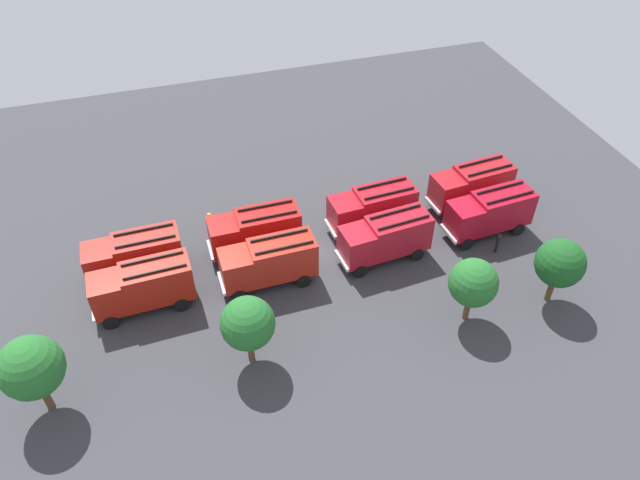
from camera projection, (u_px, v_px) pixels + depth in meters
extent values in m
plane|color=#38383D|center=(320.00, 253.00, 47.66)|extent=(64.50, 64.50, 0.00)
cube|color=#A8171F|center=(447.00, 192.00, 50.23)|extent=(2.41, 2.68, 2.60)
cube|color=#8C9EAD|center=(436.00, 192.00, 49.72)|extent=(0.26, 2.12, 1.46)
cube|color=#A8171F|center=(482.00, 181.00, 51.12)|extent=(5.00, 2.91, 2.90)
cube|color=black|center=(490.00, 170.00, 49.60)|extent=(4.31, 0.49, 0.12)
cube|color=black|center=(481.00, 161.00, 50.55)|extent=(4.31, 0.49, 0.12)
cube|color=silver|center=(432.00, 206.00, 50.65)|extent=(0.40, 2.38, 0.28)
cylinder|color=black|center=(449.00, 215.00, 50.38)|extent=(1.13, 0.44, 1.10)
cylinder|color=black|center=(435.00, 199.00, 52.03)|extent=(1.13, 0.44, 1.10)
cylinder|color=black|center=(498.00, 201.00, 51.76)|extent=(1.13, 0.44, 1.10)
cylinder|color=black|center=(483.00, 186.00, 53.42)|extent=(1.13, 0.44, 1.10)
cube|color=#A91420|center=(345.00, 215.00, 47.95)|extent=(2.33, 2.62, 2.60)
cube|color=#8C9EAD|center=(332.00, 215.00, 47.47)|extent=(0.20, 2.13, 1.46)
cube|color=#A91420|center=(384.00, 204.00, 48.77)|extent=(4.93, 2.76, 2.90)
cube|color=black|center=(389.00, 193.00, 47.24)|extent=(4.32, 0.36, 0.12)
cube|color=black|center=(382.00, 183.00, 48.20)|extent=(4.32, 0.36, 0.12)
cube|color=silver|center=(330.00, 229.00, 48.41)|extent=(0.33, 2.38, 0.28)
cylinder|color=black|center=(347.00, 239.00, 48.09)|extent=(1.12, 0.41, 1.10)
cylinder|color=black|center=(336.00, 221.00, 49.77)|extent=(1.12, 0.41, 1.10)
cylinder|color=black|center=(402.00, 225.00, 49.37)|extent=(1.12, 0.41, 1.10)
cylinder|color=black|center=(390.00, 208.00, 51.05)|extent=(1.12, 0.41, 1.10)
cube|color=#AC1210|center=(224.00, 237.00, 45.95)|extent=(2.21, 2.51, 2.60)
cube|color=#8C9EAD|center=(210.00, 236.00, 45.51)|extent=(0.08, 2.13, 1.46)
cube|color=#AC1210|center=(268.00, 227.00, 46.62)|extent=(4.81, 2.51, 2.90)
cube|color=black|center=(269.00, 216.00, 45.09)|extent=(4.32, 0.13, 0.12)
cube|color=black|center=(265.00, 206.00, 46.07)|extent=(4.32, 0.13, 0.12)
cube|color=silver|center=(210.00, 251.00, 46.45)|extent=(0.21, 2.38, 0.28)
cylinder|color=black|center=(226.00, 262.00, 46.08)|extent=(1.10, 0.35, 1.10)
cylinder|color=black|center=(221.00, 242.00, 47.79)|extent=(1.10, 0.35, 1.10)
cylinder|color=black|center=(288.00, 249.00, 47.17)|extent=(1.10, 0.35, 1.10)
cylinder|color=black|center=(280.00, 230.00, 48.88)|extent=(1.10, 0.35, 1.10)
cube|color=#A01C14|center=(100.00, 263.00, 43.80)|extent=(2.24, 2.54, 2.60)
cube|color=#8C9EAD|center=(84.00, 263.00, 43.35)|extent=(0.12, 2.13, 1.46)
cube|color=#A01C14|center=(148.00, 251.00, 44.52)|extent=(4.84, 2.58, 2.90)
cube|color=black|center=(145.00, 241.00, 42.99)|extent=(4.32, 0.19, 0.12)
cube|color=black|center=(143.00, 229.00, 43.96)|extent=(4.32, 0.19, 0.12)
cube|color=silver|center=(87.00, 278.00, 44.28)|extent=(0.24, 2.38, 0.28)
cylinder|color=black|center=(103.00, 289.00, 43.94)|extent=(1.11, 0.37, 1.10)
cylinder|color=black|center=(102.00, 268.00, 45.64)|extent=(1.11, 0.37, 1.10)
cylinder|color=black|center=(171.00, 275.00, 45.08)|extent=(1.11, 0.37, 1.10)
cylinder|color=black|center=(166.00, 254.00, 46.78)|extent=(1.11, 0.37, 1.10)
cube|color=#A80F22|center=(464.00, 219.00, 47.51)|extent=(2.37, 2.65, 2.60)
cube|color=#8C9EAD|center=(453.00, 219.00, 47.01)|extent=(0.23, 2.13, 1.46)
cube|color=#A80F22|center=(501.00, 208.00, 48.36)|extent=(4.97, 2.83, 2.90)
cube|color=black|center=(510.00, 197.00, 46.84)|extent=(4.32, 0.43, 0.12)
cube|color=black|center=(500.00, 187.00, 47.79)|extent=(4.32, 0.43, 0.12)
cube|color=silver|center=(448.00, 234.00, 47.95)|extent=(0.37, 2.38, 0.28)
cylinder|color=black|center=(466.00, 244.00, 47.65)|extent=(1.12, 0.43, 1.10)
cylinder|color=black|center=(451.00, 226.00, 49.32)|extent=(1.12, 0.43, 1.10)
cylinder|color=black|center=(518.00, 229.00, 48.99)|extent=(1.12, 0.43, 1.10)
cylinder|color=black|center=(501.00, 212.00, 50.65)|extent=(1.12, 0.43, 1.10)
cube|color=#A91523|center=(357.00, 246.00, 45.20)|extent=(2.40, 2.68, 2.60)
cube|color=#8C9EAD|center=(344.00, 246.00, 44.70)|extent=(0.26, 2.12, 1.46)
cube|color=#A91523|center=(398.00, 233.00, 46.09)|extent=(5.00, 2.90, 2.90)
cube|color=black|center=(404.00, 222.00, 44.57)|extent=(4.31, 0.49, 0.12)
cube|color=black|center=(395.00, 212.00, 45.52)|extent=(4.31, 0.49, 0.12)
cube|color=silver|center=(342.00, 261.00, 45.63)|extent=(0.40, 2.38, 0.28)
cylinder|color=black|center=(360.00, 271.00, 45.35)|extent=(1.13, 0.44, 1.10)
cylinder|color=black|center=(347.00, 251.00, 47.00)|extent=(1.13, 0.44, 1.10)
cylinder|color=black|center=(417.00, 255.00, 46.73)|extent=(1.13, 0.44, 1.10)
cylinder|color=black|center=(402.00, 236.00, 48.39)|extent=(1.13, 0.44, 1.10)
cube|color=#AD2215|center=(236.00, 269.00, 43.32)|extent=(2.23, 2.53, 2.60)
cube|color=#8C9EAD|center=(221.00, 269.00, 42.86)|extent=(0.11, 2.13, 1.46)
cube|color=#AD2215|center=(283.00, 257.00, 44.03)|extent=(4.83, 2.57, 2.90)
cube|color=black|center=(284.00, 247.00, 42.50)|extent=(4.32, 0.18, 0.12)
cube|color=black|center=(279.00, 235.00, 43.47)|extent=(4.32, 0.18, 0.12)
cube|color=silver|center=(222.00, 284.00, 43.80)|extent=(0.23, 2.38, 0.28)
cylinder|color=black|center=(239.00, 296.00, 43.45)|extent=(1.10, 0.37, 1.10)
cylinder|color=black|center=(232.00, 274.00, 45.15)|extent=(1.10, 0.37, 1.10)
cylinder|color=black|center=(303.00, 281.00, 44.59)|extent=(1.10, 0.37, 1.10)
cylinder|color=black|center=(294.00, 260.00, 46.29)|extent=(1.10, 0.37, 1.10)
cube|color=#A41C10|center=(107.00, 294.00, 41.45)|extent=(2.29, 2.58, 2.60)
cube|color=#8C9EAD|center=(90.00, 295.00, 40.98)|extent=(0.16, 2.13, 1.46)
cube|color=#A41C10|center=(158.00, 281.00, 42.22)|extent=(4.89, 2.68, 2.90)
cube|color=black|center=(155.00, 271.00, 40.69)|extent=(4.32, 0.28, 0.12)
cube|color=black|center=(152.00, 258.00, 41.66)|extent=(4.32, 0.28, 0.12)
cube|color=silver|center=(93.00, 310.00, 41.91)|extent=(0.29, 2.38, 0.28)
cylinder|color=black|center=(111.00, 322.00, 41.59)|extent=(1.11, 0.39, 1.10)
cylinder|color=black|center=(108.00, 298.00, 43.27)|extent=(1.11, 0.39, 1.10)
cylinder|color=black|center=(181.00, 305.00, 42.81)|extent=(1.11, 0.39, 1.10)
cylinder|color=black|center=(176.00, 282.00, 44.49)|extent=(1.11, 0.39, 1.10)
cylinder|color=black|center=(451.00, 185.00, 53.82)|extent=(0.16, 0.16, 0.80)
cylinder|color=black|center=(451.00, 183.00, 53.97)|extent=(0.16, 0.16, 0.80)
cube|color=gold|center=(452.00, 177.00, 53.39)|extent=(0.43, 0.48, 0.70)
sphere|color=beige|center=(453.00, 173.00, 53.09)|extent=(0.23, 0.23, 0.23)
cylinder|color=gold|center=(453.00, 172.00, 53.03)|extent=(0.28, 0.28, 0.07)
cylinder|color=black|center=(210.00, 227.00, 49.38)|extent=(0.16, 0.16, 0.81)
cylinder|color=black|center=(211.00, 226.00, 49.53)|extent=(0.16, 0.16, 0.81)
cube|color=orange|center=(210.00, 220.00, 48.95)|extent=(0.44, 0.48, 0.71)
sphere|color=#9E704C|center=(209.00, 215.00, 48.64)|extent=(0.23, 0.23, 0.23)
cylinder|color=orange|center=(209.00, 214.00, 48.58)|extent=(0.29, 0.29, 0.07)
cylinder|color=black|center=(496.00, 247.00, 47.61)|extent=(0.16, 0.16, 0.82)
cylinder|color=black|center=(496.00, 248.00, 47.46)|extent=(0.16, 0.16, 0.82)
cube|color=black|center=(498.00, 240.00, 47.02)|extent=(0.42, 0.48, 0.72)
sphere|color=#9E704C|center=(499.00, 236.00, 46.71)|extent=(0.23, 0.23, 0.23)
cylinder|color=black|center=(500.00, 235.00, 46.64)|extent=(0.29, 0.29, 0.07)
cylinder|color=black|center=(163.00, 250.00, 47.39)|extent=(0.16, 0.16, 0.78)
cylinder|color=black|center=(163.00, 251.00, 47.24)|extent=(0.16, 0.16, 0.78)
cube|color=gold|center=(161.00, 244.00, 46.83)|extent=(0.30, 0.45, 0.68)
sphere|color=beige|center=(160.00, 239.00, 46.53)|extent=(0.22, 0.22, 0.22)
cylinder|color=gold|center=(160.00, 239.00, 46.47)|extent=(0.28, 0.28, 0.07)
cylinder|color=brown|center=(551.00, 289.00, 43.24)|extent=(0.44, 0.44, 2.18)
sphere|color=#19511E|center=(560.00, 263.00, 41.53)|extent=(3.49, 3.49, 3.49)
cylinder|color=brown|center=(467.00, 308.00, 41.93)|extent=(0.42, 0.42, 2.12)
sphere|color=#236628|center=(473.00, 283.00, 40.26)|extent=(3.39, 3.39, 3.39)
cylinder|color=brown|center=(251.00, 349.00, 39.16)|extent=(0.44, 0.44, 2.20)
sphere|color=#236628|center=(248.00, 323.00, 37.43)|extent=(3.51, 3.51, 3.51)
cylinder|color=brown|center=(46.00, 396.00, 36.41)|extent=(0.48, 0.48, 2.39)
sphere|color=#236628|center=(31.00, 368.00, 34.53)|extent=(3.83, 3.83, 3.83)
cone|color=#F2600C|center=(256.00, 312.00, 42.63)|extent=(0.43, 0.43, 0.62)
cone|color=#F2600C|center=(219.00, 229.00, 49.32)|extent=(0.47, 0.47, 0.67)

